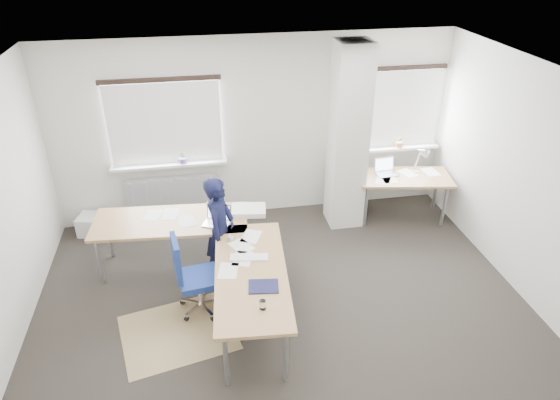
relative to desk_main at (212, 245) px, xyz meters
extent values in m
plane|color=black|center=(0.80, -0.58, -0.69)|extent=(6.00, 6.00, 0.00)
cube|color=beige|center=(0.80, 1.92, 0.71)|extent=(6.00, 0.04, 2.80)
cube|color=beige|center=(3.80, -0.58, 0.71)|extent=(0.04, 5.00, 2.80)
cube|color=white|center=(0.80, -0.58, 2.11)|extent=(6.00, 5.00, 0.04)
cube|color=beige|center=(2.10, 1.37, 0.70)|extent=(0.50, 0.50, 2.78)
cube|color=white|center=(-0.50, 1.89, 0.91)|extent=(1.60, 0.04, 1.20)
cube|color=white|center=(-0.50, 1.85, 0.91)|extent=(1.60, 0.02, 1.20)
cube|color=white|center=(-0.50, 1.82, 0.29)|extent=(1.70, 0.20, 0.04)
cube|color=white|center=(3.10, 1.89, 0.91)|extent=(1.20, 0.04, 1.20)
cube|color=white|center=(3.10, 1.85, 0.91)|extent=(1.20, 0.02, 1.20)
cube|color=white|center=(3.10, 1.82, 0.29)|extent=(1.30, 0.20, 0.04)
cube|color=silver|center=(-0.50, 1.84, -0.24)|extent=(1.40, 0.10, 0.60)
cylinder|color=#6B3F8B|center=(-0.30, 1.80, 0.35)|extent=(0.12, 0.12, 0.08)
imported|color=#2E6428|center=(-0.30, 1.80, 0.39)|extent=(0.09, 0.06, 0.17)
cylinder|color=#B67246|center=(3.10, 1.80, 0.35)|extent=(0.12, 0.12, 0.08)
imported|color=#2E6428|center=(3.10, 1.80, 0.39)|extent=(0.09, 0.07, 0.17)
cube|color=#957D51|center=(-0.48, -0.68, -0.69)|extent=(1.43, 1.28, 0.01)
cube|color=white|center=(-1.68, 1.67, -0.54)|extent=(0.56, 0.45, 0.30)
cube|color=#925F3F|center=(-0.51, 0.63, 0.02)|extent=(2.06, 0.96, 0.04)
cube|color=#925F3F|center=(0.39, -0.65, 0.02)|extent=(0.96, 2.06, 0.04)
cylinder|color=#9D9DA2|center=(-1.43, 0.41, -0.35)|extent=(0.05, 0.05, 0.69)
cylinder|color=#9D9DA2|center=(-1.38, 1.01, -0.35)|extent=(0.05, 0.05, 0.69)
cylinder|color=#9D9DA2|center=(0.42, 0.86, -0.35)|extent=(0.05, 0.05, 0.69)
cylinder|color=#9D9DA2|center=(0.02, -1.52, -0.35)|extent=(0.05, 0.05, 0.69)
cylinder|color=#9D9DA2|center=(0.62, -1.57, -0.35)|extent=(0.05, 0.05, 0.69)
cylinder|color=#9D9DA2|center=(0.76, 0.23, -0.35)|extent=(0.05, 0.05, 0.69)
cube|color=#B7B7BC|center=(0.08, 0.42, 0.05)|extent=(0.40, 0.35, 0.01)
cube|color=#B7B7BC|center=(0.13, 0.53, 0.16)|extent=(0.32, 0.18, 0.22)
cube|color=silver|center=(0.13, 0.53, 0.16)|extent=(0.28, 0.15, 0.19)
cube|color=white|center=(0.40, -0.39, 0.05)|extent=(0.46, 0.21, 0.02)
cube|color=#15173A|center=(0.49, -0.94, 0.05)|extent=(0.35, 0.28, 0.01)
cube|color=silver|center=(0.53, 0.64, 0.07)|extent=(0.49, 0.38, 0.07)
imported|color=white|center=(0.23, 0.01, 0.07)|extent=(0.08, 0.08, 0.07)
cylinder|color=silver|center=(0.43, -1.28, 0.09)|extent=(0.07, 0.07, 0.10)
cube|color=#925F3F|center=(3.02, 1.30, 0.02)|extent=(1.50, 0.93, 0.04)
cylinder|color=#9D9DA2|center=(2.38, 1.15, -0.35)|extent=(0.05, 0.05, 0.69)
cylinder|color=#9D9DA2|center=(3.57, 0.95, -0.35)|extent=(0.05, 0.05, 0.69)
cylinder|color=#9D9DA2|center=(2.47, 1.65, -0.35)|extent=(0.05, 0.05, 0.69)
cylinder|color=#9D9DA2|center=(3.65, 1.44, -0.35)|extent=(0.05, 0.05, 0.69)
cube|color=#B7B7BC|center=(2.77, 1.41, 0.05)|extent=(0.35, 0.26, 0.01)
cube|color=#B7B7BC|center=(2.76, 1.53, 0.16)|extent=(0.33, 0.08, 0.22)
cube|color=silver|center=(2.76, 1.53, 0.16)|extent=(0.29, 0.06, 0.19)
cylinder|color=silver|center=(3.24, 1.40, 0.05)|extent=(0.10, 0.10, 0.02)
cylinder|color=silver|center=(3.24, 1.40, 0.24)|extent=(0.02, 0.16, 0.38)
cylinder|color=silver|center=(3.24, 1.28, 0.46)|extent=(0.02, 0.29, 0.13)
cone|color=silver|center=(3.24, 1.14, 0.44)|extent=(0.14, 0.16, 0.17)
cube|color=navy|center=(-0.19, -0.33, -0.23)|extent=(0.52, 0.52, 0.08)
cube|color=navy|center=(-0.42, -0.36, 0.11)|extent=(0.12, 0.41, 0.50)
cylinder|color=silver|center=(-0.19, -0.33, -0.42)|extent=(0.06, 0.06, 0.34)
cylinder|color=black|center=(0.07, -0.29, -0.66)|extent=(0.06, 0.04, 0.06)
cylinder|color=black|center=(-0.14, -0.07, -0.66)|extent=(0.04, 0.06, 0.06)
cylinder|color=black|center=(-0.42, -0.20, -0.66)|extent=(0.07, 0.05, 0.06)
cylinder|color=black|center=(-0.38, -0.51, -0.66)|extent=(0.06, 0.06, 0.06)
cylinder|color=black|center=(-0.07, -0.56, -0.66)|extent=(0.05, 0.07, 0.06)
imported|color=black|center=(0.12, 0.26, 0.04)|extent=(0.52, 0.62, 1.46)
camera|label=1|loc=(-0.09, -5.09, 3.45)|focal=32.00mm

